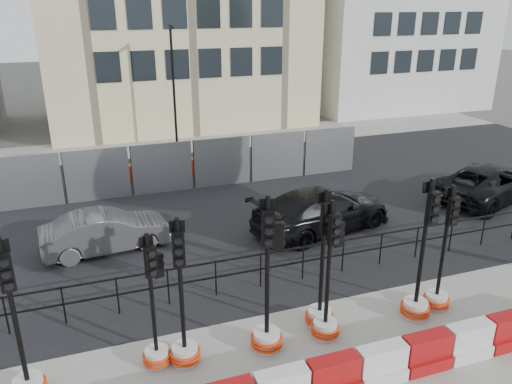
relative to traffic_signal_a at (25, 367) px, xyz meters
name	(u,v)px	position (x,y,z in m)	size (l,w,h in m)	color
ground	(278,313)	(5.44, 0.98, -0.69)	(120.00, 120.00, 0.00)	#51514C
road	(206,207)	(5.44, 7.98, -0.68)	(40.00, 14.00, 0.03)	black
sidewalk_far	(164,145)	(5.44, 16.98, -0.68)	(40.00, 4.00, 0.02)	gray
kerb_railing	(261,264)	(5.44, 2.18, -0.01)	(18.00, 0.04, 1.00)	black
heras_fencing	(177,168)	(4.95, 10.70, 0.02)	(14.33, 1.72, 2.00)	gray
lamp_post_far	(174,85)	(5.94, 15.96, 2.53)	(0.12, 0.56, 6.00)	black
barrier_row	(333,378)	(5.44, -1.82, -0.33)	(13.60, 0.50, 0.80)	#B5140E
traffic_signal_a	(25,367)	(0.00, 0.00, 0.00)	(0.66, 0.66, 3.36)	silver
traffic_signal_b	(156,336)	(2.43, 0.10, 0.02)	(0.59, 0.59, 2.99)	silver
traffic_signal_c	(184,335)	(2.97, -0.03, -0.02)	(0.65, 0.65, 3.28)	silver
traffic_signal_d	(268,315)	(4.73, -0.18, 0.15)	(0.70, 0.70, 3.55)	silver
traffic_signal_e	(321,299)	(6.17, 0.21, 0.00)	(0.66, 0.66, 3.36)	silver
traffic_signal_f	(327,307)	(6.11, -0.23, 0.09)	(0.65, 0.65, 3.28)	silver
traffic_signal_g	(418,291)	(8.45, -0.26, 0.03)	(0.69, 0.69, 3.49)	silver
traffic_signal_h	(439,284)	(9.17, -0.12, -0.03)	(0.63, 0.63, 3.19)	silver
car_b	(106,231)	(1.83, 5.71, -0.08)	(3.85, 1.68, 1.23)	#4B4B50
car_c	(322,210)	(8.54, 4.85, 0.01)	(5.19, 3.01, 1.41)	black
car_d	(489,182)	(15.64, 5.21, -0.01)	(5.36, 3.69, 1.36)	black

